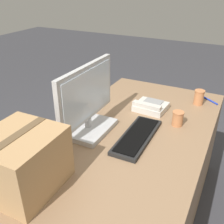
{
  "coord_description": "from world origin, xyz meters",
  "views": [
    {
      "loc": [
        -1.21,
        -0.51,
        1.57
      ],
      "look_at": [
        -0.01,
        0.09,
        0.87
      ],
      "focal_mm": 42.0,
      "sensor_mm": 36.0,
      "label": 1
    }
  ],
  "objects_px": {
    "keyboard": "(137,136)",
    "cardboard_box": "(22,161)",
    "paper_cup_right": "(199,97)",
    "pen_marker": "(210,101)",
    "paper_cup_left": "(178,118)",
    "monitor": "(87,104)",
    "desk_phone": "(151,106)"
  },
  "relations": [
    {
      "from": "monitor",
      "to": "desk_phone",
      "type": "distance_m",
      "value": 0.52
    },
    {
      "from": "keyboard",
      "to": "paper_cup_left",
      "type": "relative_size",
      "value": 4.78
    },
    {
      "from": "paper_cup_right",
      "to": "monitor",
      "type": "bearing_deg",
      "value": 142.15
    },
    {
      "from": "keyboard",
      "to": "paper_cup_right",
      "type": "distance_m",
      "value": 0.68
    },
    {
      "from": "keyboard",
      "to": "desk_phone",
      "type": "bearing_deg",
      "value": 7.51
    },
    {
      "from": "desk_phone",
      "to": "cardboard_box",
      "type": "relative_size",
      "value": 0.66
    },
    {
      "from": "cardboard_box",
      "to": "pen_marker",
      "type": "xyz_separation_m",
      "value": [
        1.31,
        -0.61,
        -0.13
      ]
    },
    {
      "from": "desk_phone",
      "to": "pen_marker",
      "type": "height_order",
      "value": "desk_phone"
    },
    {
      "from": "desk_phone",
      "to": "paper_cup_left",
      "type": "bearing_deg",
      "value": -115.6
    },
    {
      "from": "paper_cup_left",
      "to": "pen_marker",
      "type": "height_order",
      "value": "paper_cup_left"
    },
    {
      "from": "monitor",
      "to": "keyboard",
      "type": "relative_size",
      "value": 1.2
    },
    {
      "from": "paper_cup_right",
      "to": "pen_marker",
      "type": "xyz_separation_m",
      "value": [
        0.09,
        -0.07,
        -0.05
      ]
    },
    {
      "from": "paper_cup_left",
      "to": "paper_cup_right",
      "type": "bearing_deg",
      "value": -9.16
    },
    {
      "from": "paper_cup_right",
      "to": "keyboard",
      "type": "bearing_deg",
      "value": 160.06
    },
    {
      "from": "monitor",
      "to": "cardboard_box",
      "type": "distance_m",
      "value": 0.54
    },
    {
      "from": "monitor",
      "to": "cardboard_box",
      "type": "height_order",
      "value": "monitor"
    },
    {
      "from": "keyboard",
      "to": "cardboard_box",
      "type": "xyz_separation_m",
      "value": [
        -0.59,
        0.31,
        0.12
      ]
    },
    {
      "from": "paper_cup_left",
      "to": "monitor",
      "type": "bearing_deg",
      "value": 123.25
    },
    {
      "from": "paper_cup_left",
      "to": "pen_marker",
      "type": "bearing_deg",
      "value": -16.13
    },
    {
      "from": "desk_phone",
      "to": "paper_cup_left",
      "type": "xyz_separation_m",
      "value": [
        -0.13,
        -0.22,
        0.02
      ]
    },
    {
      "from": "paper_cup_left",
      "to": "paper_cup_right",
      "type": "xyz_separation_m",
      "value": [
        0.38,
        -0.06,
        0.01
      ]
    },
    {
      "from": "paper_cup_left",
      "to": "paper_cup_right",
      "type": "relative_size",
      "value": 0.87
    },
    {
      "from": "pen_marker",
      "to": "monitor",
      "type": "bearing_deg",
      "value": 91.0
    },
    {
      "from": "pen_marker",
      "to": "paper_cup_right",
      "type": "bearing_deg",
      "value": 89.95
    },
    {
      "from": "monitor",
      "to": "paper_cup_right",
      "type": "height_order",
      "value": "monitor"
    },
    {
      "from": "monitor",
      "to": "paper_cup_right",
      "type": "distance_m",
      "value": 0.88
    },
    {
      "from": "cardboard_box",
      "to": "paper_cup_left",
      "type": "bearing_deg",
      "value": -29.37
    },
    {
      "from": "paper_cup_left",
      "to": "cardboard_box",
      "type": "height_order",
      "value": "cardboard_box"
    },
    {
      "from": "desk_phone",
      "to": "cardboard_box",
      "type": "xyz_separation_m",
      "value": [
        -0.97,
        0.25,
        0.11
      ]
    },
    {
      "from": "paper_cup_left",
      "to": "paper_cup_right",
      "type": "distance_m",
      "value": 0.38
    },
    {
      "from": "desk_phone",
      "to": "pen_marker",
      "type": "relative_size",
      "value": 1.82
    },
    {
      "from": "monitor",
      "to": "pen_marker",
      "type": "relative_size",
      "value": 4.4
    }
  ]
}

